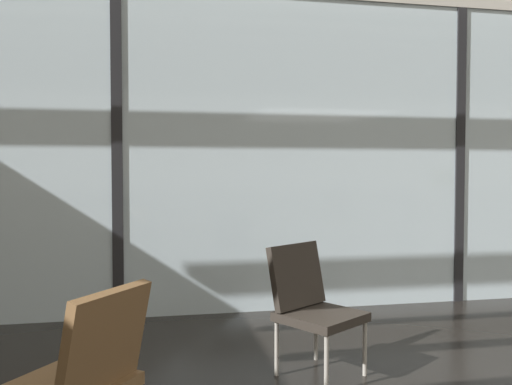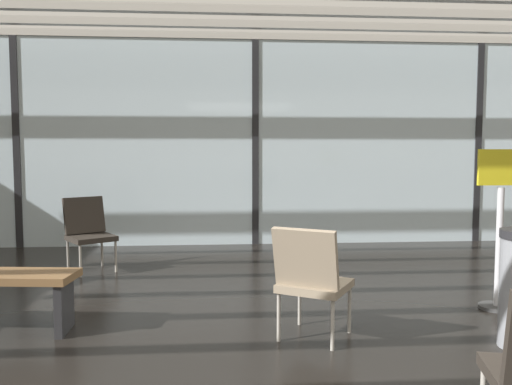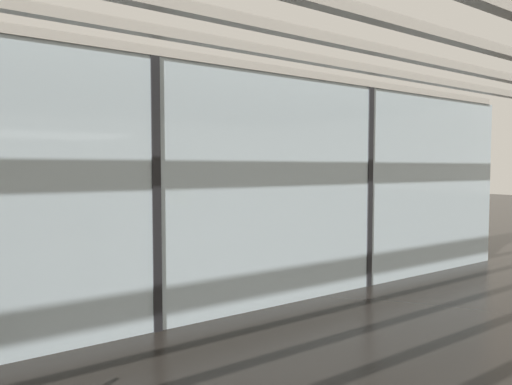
% 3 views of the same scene
% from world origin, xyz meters
% --- Properties ---
extents(glass_curtain_wall, '(14.00, 0.08, 3.08)m').
position_xyz_m(glass_curtain_wall, '(0.00, 5.20, 1.54)').
color(glass_curtain_wall, silver).
rests_on(glass_curtain_wall, ground).
extents(window_mullion_1, '(0.10, 0.12, 3.08)m').
position_xyz_m(window_mullion_1, '(0.00, 5.20, 1.54)').
color(window_mullion_1, black).
rests_on(window_mullion_1, ground).
extents(window_mullion_2, '(0.10, 0.12, 3.08)m').
position_xyz_m(window_mullion_2, '(3.50, 5.20, 1.54)').
color(window_mullion_2, black).
rests_on(window_mullion_2, ground).
extents(parked_airplane, '(13.35, 3.68, 3.68)m').
position_xyz_m(parked_airplane, '(-0.73, 9.22, 1.84)').
color(parked_airplane, '#B2BCD6').
rests_on(parked_airplane, ground).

